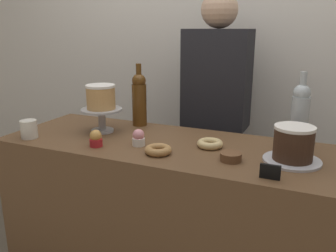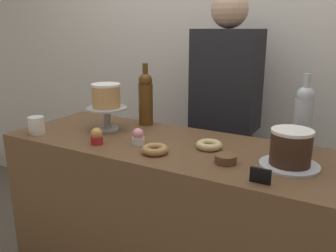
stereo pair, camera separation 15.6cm
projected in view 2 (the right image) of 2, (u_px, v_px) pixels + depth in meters
The scene contains 16 objects.
back_wall at pixel (236, 45), 2.19m from camera, with size 6.00×0.05×2.60m.
display_counter at pixel (168, 232), 1.70m from camera, with size 1.54×0.56×0.91m.
cake_stand_pedestal at pixel (107, 115), 1.77m from camera, with size 0.20×0.20×0.12m.
white_layer_cake at pixel (106, 96), 1.74m from camera, with size 0.14×0.14×0.12m.
silver_serving_platter at pixel (289, 165), 1.31m from camera, with size 0.22×0.22×0.01m.
chocolate_round_cake at pixel (291, 147), 1.29m from camera, with size 0.15×0.15×0.13m.
wine_bottle_amber at pixel (146, 98), 1.85m from camera, with size 0.08×0.08×0.33m.
wine_bottle_clear at pixel (303, 118), 1.44m from camera, with size 0.08×0.08×0.33m.
cupcake_caramel at pixel (97, 136), 1.56m from camera, with size 0.06×0.06×0.07m.
cupcake_strawberry at pixel (138, 137), 1.55m from camera, with size 0.06×0.06×0.07m.
donut_maple at pixel (155, 150), 1.45m from camera, with size 0.11×0.11×0.03m.
donut_glazed at pixel (209, 145), 1.51m from camera, with size 0.11×0.11×0.03m.
cookie_stack at pixel (226, 159), 1.34m from camera, with size 0.08×0.08×0.03m.
price_sign_chalkboard at pixel (260, 176), 1.17m from camera, with size 0.07×0.01×0.05m.
coffee_cup_ceramic at pixel (37, 125), 1.71m from camera, with size 0.08×0.08×0.08m.
barista_figure at pixel (224, 129), 2.03m from camera, with size 0.36×0.22×1.60m.
Camera 2 is at (0.74, -1.31, 1.41)m, focal length 37.60 mm.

